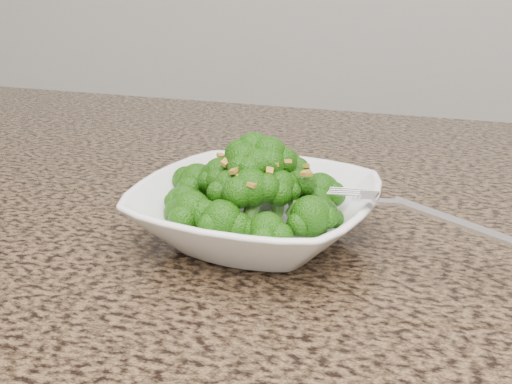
% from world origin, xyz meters
% --- Properties ---
extents(granite_counter, '(1.64, 1.04, 0.03)m').
position_xyz_m(granite_counter, '(0.00, 0.30, 0.89)').
color(granite_counter, brown).
rests_on(granite_counter, cabinet).
extents(bowl, '(0.25, 0.25, 0.06)m').
position_xyz_m(bowl, '(-0.00, 0.24, 0.93)').
color(bowl, white).
rests_on(bowl, granite_counter).
extents(broccoli_pile, '(0.20, 0.20, 0.07)m').
position_xyz_m(broccoli_pile, '(-0.00, 0.24, 0.99)').
color(broccoli_pile, '#1E5C0A').
rests_on(broccoli_pile, bowl).
extents(garlic_topping, '(0.12, 0.12, 0.01)m').
position_xyz_m(garlic_topping, '(-0.00, 0.24, 1.03)').
color(garlic_topping, '#B1822B').
rests_on(garlic_topping, broccoli_pile).
extents(fork, '(0.19, 0.05, 0.01)m').
position_xyz_m(fork, '(0.13, 0.22, 0.96)').
color(fork, silver).
rests_on(fork, bowl).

